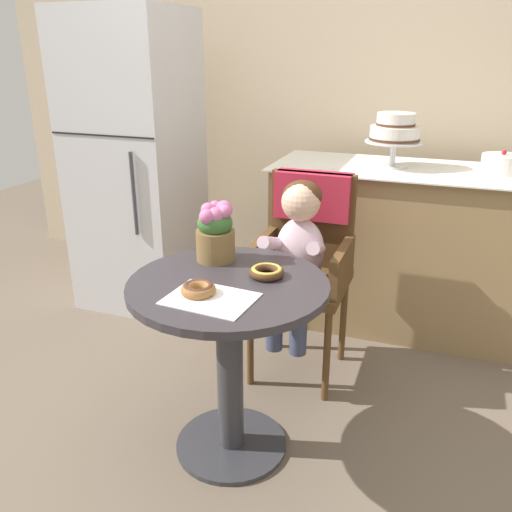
% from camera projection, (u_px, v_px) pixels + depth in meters
% --- Properties ---
extents(ground_plane, '(8.00, 8.00, 0.00)m').
position_uv_depth(ground_plane, '(232.00, 445.00, 2.16)').
color(ground_plane, '#6B5B4C').
extents(back_wall, '(4.80, 0.10, 2.70)m').
position_uv_depth(back_wall, '(344.00, 72.00, 3.29)').
color(back_wall, '#C1AD8E').
rests_on(back_wall, ground).
extents(cafe_table, '(0.72, 0.72, 0.72)m').
position_uv_depth(cafe_table, '(229.00, 334.00, 1.97)').
color(cafe_table, '#332D33').
rests_on(cafe_table, ground).
extents(wicker_chair, '(0.42, 0.45, 0.95)m').
position_uv_depth(wicker_chair, '(307.00, 243.00, 2.51)').
color(wicker_chair, brown).
rests_on(wicker_chair, ground).
extents(seated_child, '(0.27, 0.32, 0.73)m').
position_uv_depth(seated_child, '(298.00, 246.00, 2.36)').
color(seated_child, silver).
rests_on(seated_child, ground).
extents(paper_napkin, '(0.30, 0.24, 0.00)m').
position_uv_depth(paper_napkin, '(211.00, 299.00, 1.76)').
color(paper_napkin, white).
rests_on(paper_napkin, cafe_table).
extents(donut_front, '(0.13, 0.13, 0.03)m').
position_uv_depth(donut_front, '(267.00, 272.00, 1.94)').
color(donut_front, '#4C2D19').
rests_on(donut_front, cafe_table).
extents(donut_mid, '(0.12, 0.12, 0.04)m').
position_uv_depth(donut_mid, '(198.00, 289.00, 1.79)').
color(donut_mid, '#936033').
rests_on(donut_mid, cafe_table).
extents(flower_vase, '(0.15, 0.15, 0.23)m').
position_uv_depth(flower_vase, '(215.00, 231.00, 2.05)').
color(flower_vase, brown).
rests_on(flower_vase, cafe_table).
extents(display_counter, '(1.56, 0.62, 0.90)m').
position_uv_depth(display_counter, '(413.00, 249.00, 2.95)').
color(display_counter, '#93754C').
rests_on(display_counter, ground).
extents(tiered_cake_stand, '(0.30, 0.30, 0.28)m').
position_uv_depth(tiered_cake_stand, '(395.00, 132.00, 2.78)').
color(tiered_cake_stand, silver).
rests_on(tiered_cake_stand, display_counter).
extents(round_layer_cake, '(0.20, 0.20, 0.12)m').
position_uv_depth(round_layer_cake, '(502.00, 164.00, 2.69)').
color(round_layer_cake, white).
rests_on(round_layer_cake, display_counter).
extents(refrigerator, '(0.64, 0.63, 1.70)m').
position_uv_depth(refrigerator, '(136.00, 165.00, 3.15)').
color(refrigerator, silver).
rests_on(refrigerator, ground).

